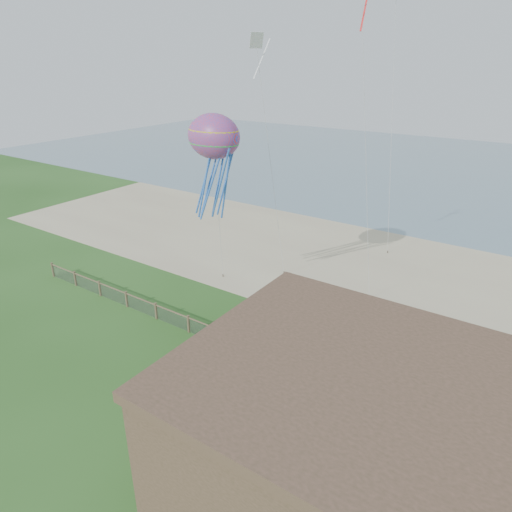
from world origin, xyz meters
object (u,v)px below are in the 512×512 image
object	(u,v)px
octopus_kite	(215,166)
motel	(400,485)
chainlink_fence	(225,339)
picnic_table	(289,458)

from	to	relation	value
octopus_kite	motel	bearing A→B (deg)	-44.15
chainlink_fence	motel	world-z (taller)	motel
motel	picnic_table	distance (m)	6.14
chainlink_fence	octopus_kite	bearing A→B (deg)	131.35
motel	picnic_table	bearing A→B (deg)	164.18
chainlink_fence	motel	size ratio (longest dim) A/B	2.41
chainlink_fence	octopus_kite	world-z (taller)	octopus_kite
motel	picnic_table	xyz separation A→B (m)	(-5.06, 1.43, -3.17)
motel	octopus_kite	world-z (taller)	octopus_kite
chainlink_fence	octopus_kite	size ratio (longest dim) A/B	4.75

